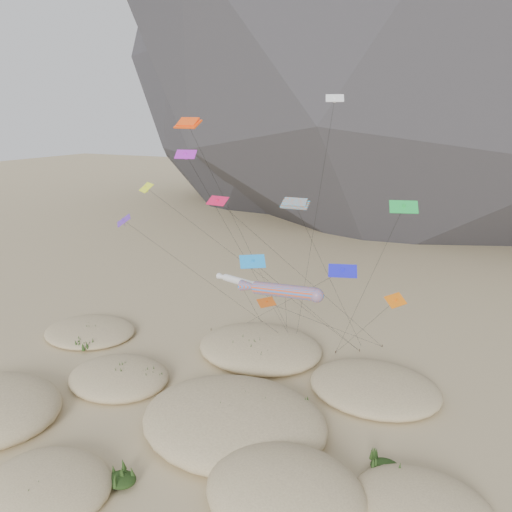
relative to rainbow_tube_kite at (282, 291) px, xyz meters
The scene contains 9 objects.
ground 15.55m from the rainbow_tube_kite, 129.17° to the right, with size 500.00×500.00×0.00m, color #CCB789.
dunes 13.94m from the rainbow_tube_kite, 155.96° to the right, with size 53.86×38.08×4.11m.
dune_grass 13.16m from the rainbow_tube_kite, 150.01° to the right, with size 41.32×29.06×1.58m.
kite_stakes 20.15m from the rainbow_tube_kite, 107.25° to the left, with size 21.41×4.77×0.30m.
rainbow_tube_kite is the anchor object (origin of this frame).
white_tube_kite 7.23m from the rainbow_tube_kite, 150.79° to the left, with size 6.78×16.37×11.86m.
orange_parafoil 18.68m from the rainbow_tube_kite, 160.22° to the left, with size 7.13×14.76×27.01m.
multi_parafoil 7.77m from the rainbow_tube_kite, 91.57° to the left, with size 4.88×14.94×20.05m.
delta_kites 6.72m from the rainbow_tube_kite, 137.91° to the left, with size 29.15×20.84×29.08m.
Camera 1 is at (21.66, -31.06, 27.25)m, focal length 35.00 mm.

